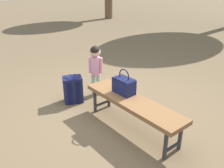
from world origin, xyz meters
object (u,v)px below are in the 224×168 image
object	(u,v)px
park_bench	(133,104)
handbag	(124,85)
child_standing	(95,63)
backpack_large	(73,88)

from	to	relation	value
park_bench	handbag	distance (m)	0.31
child_standing	backpack_large	world-z (taller)	child_standing
backpack_large	child_standing	bearing A→B (deg)	-89.77
park_bench	backpack_large	xyz separation A→B (m)	(1.20, 0.32, -0.13)
park_bench	child_standing	bearing A→B (deg)	-6.47
handbag	backpack_large	bearing A→B (deg)	20.46
handbag	park_bench	bearing A→B (deg)	172.88
park_bench	child_standing	size ratio (longest dim) A/B	1.79
park_bench	handbag	size ratio (longest dim) A/B	4.42
park_bench	handbag	bearing A→B (deg)	-7.12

